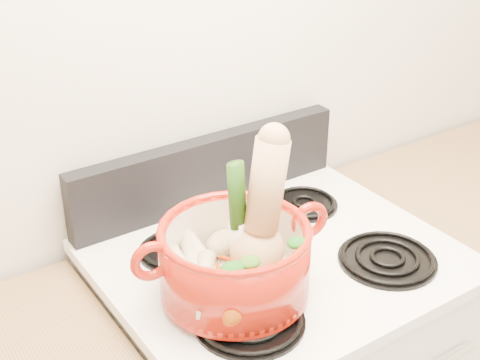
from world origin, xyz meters
TOP-DOWN VIEW (x-y plane):
  - wall_back at (0.00, 1.75)m, footprint 3.50×0.02m
  - cooktop at (0.00, 1.40)m, footprint 0.78×0.67m
  - control_backsplash at (0.00, 1.70)m, footprint 0.76×0.05m
  - burner_front_left at (-0.19, 1.24)m, footprint 0.22×0.22m
  - burner_front_right at (0.19, 1.24)m, footprint 0.22×0.22m
  - burner_back_left at (-0.19, 1.54)m, footprint 0.17×0.17m
  - burner_back_right at (0.19, 1.54)m, footprint 0.17×0.17m
  - dutch_oven at (-0.17, 1.32)m, footprint 0.35×0.35m
  - pot_handle_left at (-0.34, 1.35)m, footprint 0.09×0.03m
  - pot_handle_right at (0.00, 1.30)m, footprint 0.09×0.03m
  - squash at (-0.12, 1.32)m, footprint 0.18×0.14m
  - leek at (-0.15, 1.35)m, footprint 0.05×0.06m
  - ginger at (-0.14, 1.42)m, footprint 0.11×0.10m
  - parsnip_0 at (-0.25, 1.34)m, footprint 0.12×0.22m
  - parsnip_1 at (-0.26, 1.36)m, footprint 0.05×0.20m
  - parsnip_2 at (-0.21, 1.37)m, footprint 0.05×0.20m
  - parsnip_3 at (-0.26, 1.30)m, footprint 0.13×0.16m
  - carrot_0 at (-0.20, 1.30)m, footprint 0.04×0.17m
  - carrot_1 at (-0.23, 1.27)m, footprint 0.10×0.17m
  - carrot_2 at (-0.14, 1.29)m, footprint 0.12×0.16m

SIDE VIEW (x-z plane):
  - cooktop at x=0.00m, z-range 0.92..0.95m
  - burner_front_left at x=-0.19m, z-range 0.95..0.97m
  - burner_front_right at x=0.19m, z-range 0.95..0.97m
  - burner_back_left at x=-0.19m, z-range 0.95..0.97m
  - burner_back_right at x=0.19m, z-range 0.95..0.97m
  - carrot_0 at x=-0.20m, z-range 0.99..1.04m
  - ginger at x=-0.14m, z-range 1.00..1.05m
  - parsnip_0 at x=-0.25m, z-range 0.99..1.05m
  - carrot_1 at x=-0.23m, z-range 1.00..1.05m
  - parsnip_1 at x=-0.26m, z-range 1.00..1.06m
  - carrot_2 at x=-0.14m, z-range 1.01..1.05m
  - parsnip_2 at x=-0.21m, z-range 1.00..1.06m
  - parsnip_3 at x=-0.26m, z-range 1.01..1.06m
  - control_backsplash at x=0.00m, z-range 0.95..1.13m
  - dutch_oven at x=-0.17m, z-range 0.97..1.12m
  - pot_handle_left at x=-0.34m, z-range 1.05..1.14m
  - pot_handle_right at x=0.00m, z-range 1.05..1.14m
  - leek at x=-0.15m, z-range 1.00..1.26m
  - squash at x=-0.12m, z-range 0.99..1.30m
  - wall_back at x=0.00m, z-range 0.00..2.60m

